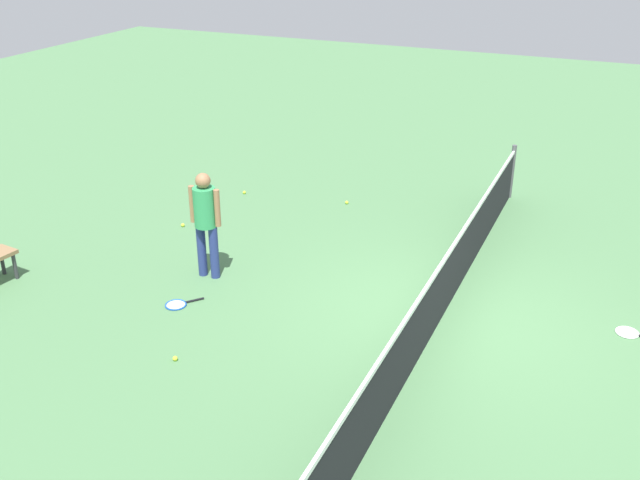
{
  "coord_description": "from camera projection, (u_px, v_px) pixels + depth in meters",
  "views": [
    {
      "loc": [
        8.9,
        2.03,
        5.34
      ],
      "look_at": [
        0.14,
        -1.83,
        0.9
      ],
      "focal_mm": 41.13,
      "sensor_mm": 36.0,
      "label": 1
    }
  ],
  "objects": [
    {
      "name": "tennis_ball_near_player",
      "position": [
        347.0,
        202.0,
        14.18
      ],
      "size": [
        0.07,
        0.07,
        0.07
      ],
      "primitive_type": "sphere",
      "color": "#C6E033",
      "rests_on": "ground_plane"
    },
    {
      "name": "ground_plane",
      "position": [
        442.0,
        316.0,
        10.37
      ],
      "size": [
        40.0,
        40.0,
        0.0
      ],
      "primitive_type": "plane",
      "color": "#4C7A4C"
    },
    {
      "name": "tennis_ball_baseline",
      "position": [
        183.0,
        225.0,
        13.19
      ],
      "size": [
        0.07,
        0.07,
        0.07
      ],
      "primitive_type": "sphere",
      "color": "#C6E033",
      "rests_on": "ground_plane"
    },
    {
      "name": "player_near_side",
      "position": [
        205.0,
        216.0,
        11.06
      ],
      "size": [
        0.35,
        0.52,
        1.7
      ],
      "color": "navy",
      "rests_on": "ground_plane"
    },
    {
      "name": "tennis_ball_midcourt",
      "position": [
        175.0,
        358.0,
        9.35
      ],
      "size": [
        0.07,
        0.07,
        0.07
      ],
      "primitive_type": "sphere",
      "color": "#C6E033",
      "rests_on": "ground_plane"
    },
    {
      "name": "tennis_ball_by_net",
      "position": [
        244.0,
        192.0,
        14.67
      ],
      "size": [
        0.07,
        0.07,
        0.07
      ],
      "primitive_type": "sphere",
      "color": "#C6E033",
      "rests_on": "ground_plane"
    },
    {
      "name": "tennis_racket_far_player",
      "position": [
        629.0,
        333.0,
        9.93
      ],
      "size": [
        0.37,
        0.6,
        0.03
      ],
      "color": "white",
      "rests_on": "ground_plane"
    },
    {
      "name": "tennis_racket_near_player",
      "position": [
        178.0,
        304.0,
        10.64
      ],
      "size": [
        0.56,
        0.5,
        0.03
      ],
      "color": "blue",
      "rests_on": "ground_plane"
    },
    {
      "name": "court_net",
      "position": [
        445.0,
        284.0,
        10.16
      ],
      "size": [
        10.09,
        0.09,
        1.07
      ],
      "color": "#4C4C51",
      "rests_on": "ground_plane"
    }
  ]
}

